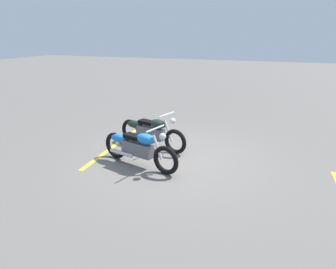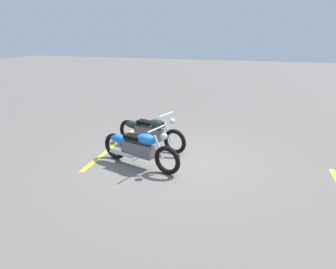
# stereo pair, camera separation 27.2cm
# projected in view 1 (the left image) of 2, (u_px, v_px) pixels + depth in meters

# --- Properties ---
(ground_plane) EXTENTS (60.00, 60.00, 0.00)m
(ground_plane) POSITION_uv_depth(u_px,v_px,m) (169.00, 159.00, 7.50)
(ground_plane) COLOR #66605B
(motorcycle_bright_foreground) EXTENTS (2.18, 0.80, 1.04)m
(motorcycle_bright_foreground) POSITION_uv_depth(u_px,v_px,m) (137.00, 147.00, 7.01)
(motorcycle_bright_foreground) COLOR black
(motorcycle_bright_foreground) RESTS_ON ground
(motorcycle_dark_foreground) EXTENTS (2.18, 0.80, 1.04)m
(motorcycle_dark_foreground) POSITION_uv_depth(u_px,v_px,m) (150.00, 131.00, 8.15)
(motorcycle_dark_foreground) COLOR black
(motorcycle_dark_foreground) RESTS_ON ground
(parking_stripe_near) EXTENTS (0.28, 3.20, 0.01)m
(parking_stripe_near) POSITION_uv_depth(u_px,v_px,m) (113.00, 147.00, 8.30)
(parking_stripe_near) COLOR yellow
(parking_stripe_near) RESTS_ON ground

